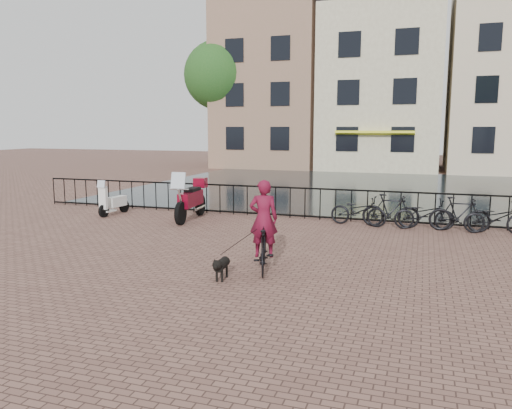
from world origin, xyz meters
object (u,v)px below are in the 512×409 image
(cyclist, at_px, (264,231))
(motorcycle, at_px, (191,194))
(dog, at_px, (222,267))
(scooter, at_px, (114,196))

(cyclist, xyz_separation_m, motorcycle, (-4.00, 4.81, -0.02))
(cyclist, relative_size, dog, 3.01)
(dog, xyz_separation_m, motorcycle, (-3.41, 5.63, 0.59))
(cyclist, bearing_deg, motorcycle, -66.26)
(motorcycle, relative_size, scooter, 1.70)
(cyclist, bearing_deg, scooter, -50.93)
(dog, xyz_separation_m, scooter, (-6.30, 5.63, 0.39))
(cyclist, xyz_separation_m, dog, (-0.60, -0.82, -0.60))
(cyclist, relative_size, scooter, 1.61)
(cyclist, distance_m, motorcycle, 6.26)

